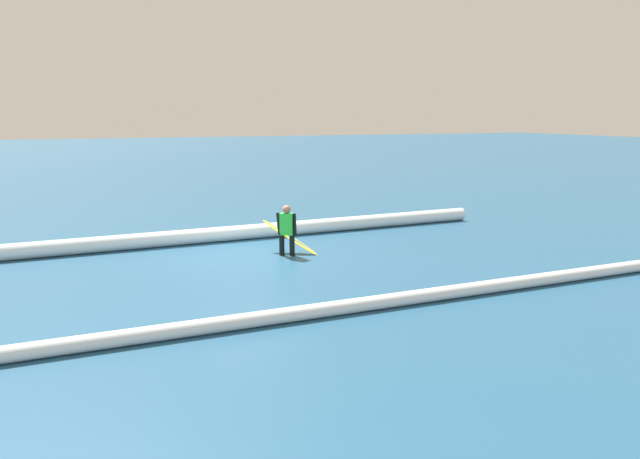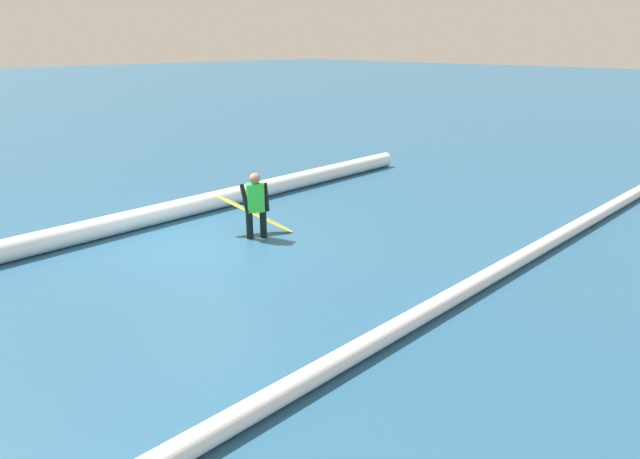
% 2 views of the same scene
% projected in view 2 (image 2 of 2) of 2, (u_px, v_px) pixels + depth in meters
% --- Properties ---
extents(ground_plane, '(169.85, 169.85, 0.00)m').
position_uv_depth(ground_plane, '(205.00, 244.00, 11.17)').
color(ground_plane, '#245275').
extents(surfer, '(0.46, 0.42, 1.36)m').
position_uv_depth(surfer, '(256.00, 203.00, 11.27)').
color(surfer, black).
rests_on(surfer, ground_plane).
extents(surfboard, '(1.37, 1.31, 0.88)m').
position_uv_depth(surfboard, '(254.00, 214.00, 11.67)').
color(surfboard, yellow).
rests_on(surfboard, ground_plane).
extents(wave_crest_foreground, '(17.04, 0.83, 0.43)m').
position_uv_depth(wave_crest_foreground, '(148.00, 216.00, 12.19)').
color(wave_crest_foreground, white).
rests_on(wave_crest_foreground, ground_plane).
extents(wave_crest_midground, '(18.92, 0.29, 0.27)m').
position_uv_depth(wave_crest_midground, '(446.00, 301.00, 8.42)').
color(wave_crest_midground, white).
rests_on(wave_crest_midground, ground_plane).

